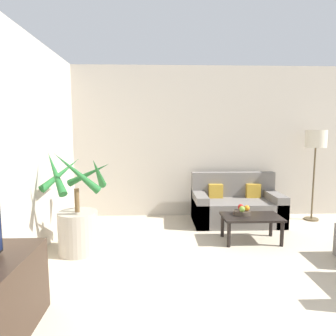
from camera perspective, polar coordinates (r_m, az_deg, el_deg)
name	(u,v)px	position (r m, az deg, el deg)	size (l,w,h in m)	color
wall_back	(268,142)	(5.80, 18.55, 4.68)	(8.67, 0.06, 2.70)	#BCB2A3
potted_palm	(78,220)	(4.04, -16.81, -9.52)	(0.89, 0.87, 1.34)	#ADA393
sofa_loveseat	(236,207)	(5.27, 12.85, -7.17)	(1.46, 0.79, 0.83)	slate
floor_lamp	(316,143)	(5.72, 26.34, 4.24)	(0.35, 0.35, 1.57)	brown
coffee_table	(251,220)	(4.44, 15.58, -9.47)	(0.82, 0.49, 0.37)	black
fruit_bowl	(242,213)	(4.44, 13.90, -8.26)	(0.24, 0.24, 0.06)	#42382D
apple_red	(241,207)	(4.47, 13.69, -7.22)	(0.08, 0.08, 0.08)	red
apple_green	(242,209)	(4.35, 13.94, -7.60)	(0.08, 0.08, 0.08)	olive
orange_fruit	(247,208)	(4.44, 14.79, -7.38)	(0.08, 0.08, 0.08)	orange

